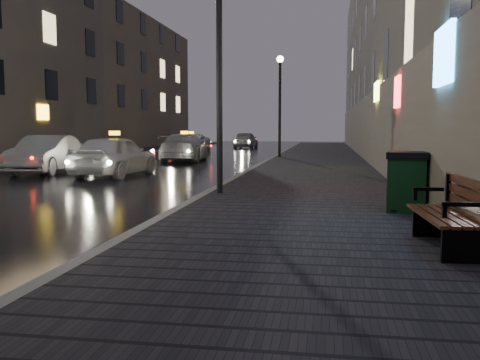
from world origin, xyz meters
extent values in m
cube|color=black|center=(3.90, 21.00, 0.07)|extent=(4.60, 58.00, 0.15)
cube|color=slate|center=(1.50, 21.00, 0.07)|extent=(0.20, 58.00, 0.15)
cube|color=black|center=(-8.70, 21.00, 0.07)|extent=(2.40, 58.00, 0.15)
cube|color=slate|center=(-7.40, 21.00, 0.07)|extent=(0.20, 58.00, 0.15)
cube|color=#605B54|center=(7.10, 25.00, 6.50)|extent=(1.80, 50.00, 13.00)
cube|color=#6B6051|center=(-13.50, 39.00, 5.50)|extent=(6.00, 22.00, 11.00)
cylinder|color=black|center=(1.85, 6.00, 2.65)|extent=(0.14, 0.14, 5.00)
cylinder|color=black|center=(1.85, 22.00, 2.65)|extent=(0.14, 0.14, 5.00)
sphere|color=#FFD88C|center=(1.85, 22.00, 5.25)|extent=(0.36, 0.36, 0.36)
cube|color=black|center=(5.89, 0.01, 0.35)|extent=(0.50, 0.09, 0.40)
cube|color=black|center=(5.84, 0.00, 0.83)|extent=(0.42, 0.07, 0.05)
cube|color=black|center=(5.81, 1.50, 0.35)|extent=(0.50, 0.09, 0.40)
cube|color=black|center=(6.03, 1.51, 0.70)|extent=(0.06, 0.06, 0.70)
cube|color=black|center=(5.76, 1.50, 0.83)|extent=(0.42, 0.07, 0.05)
cube|color=#46220F|center=(5.85, 0.75, 0.58)|extent=(0.72, 1.83, 0.04)
cube|color=#46220F|center=(6.09, 0.77, 0.87)|extent=(0.14, 1.79, 0.40)
cube|color=black|center=(5.80, 3.82, 0.64)|extent=(0.78, 0.78, 0.98)
cube|color=black|center=(5.80, 3.82, 1.19)|extent=(0.84, 0.84, 0.12)
imported|color=white|center=(-2.93, 11.30, 0.72)|extent=(2.00, 4.33, 1.43)
imported|color=gray|center=(-5.96, 12.09, 0.70)|extent=(1.99, 4.42, 1.41)
imported|color=#B9BAC0|center=(-2.76, 19.87, 0.69)|extent=(2.35, 4.91, 1.38)
imported|color=silver|center=(-5.23, 30.79, 0.64)|extent=(2.26, 4.67, 1.28)
imported|color=#93939A|center=(-2.25, 37.05, 0.68)|extent=(1.67, 4.02, 1.36)
camera|label=1|loc=(4.34, -6.30, 1.69)|focal=40.00mm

